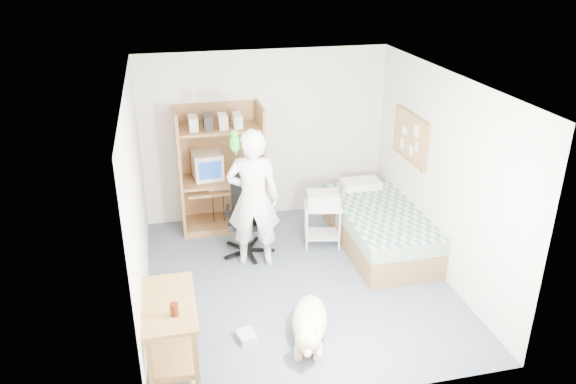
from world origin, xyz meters
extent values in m
plane|color=#414858|center=(0.00, 0.00, 0.00)|extent=(4.00, 4.00, 0.00)
cube|color=beige|center=(0.00, 2.00, 1.25)|extent=(3.60, 0.02, 2.50)
cube|color=beige|center=(1.80, 0.00, 1.25)|extent=(0.02, 4.00, 2.50)
cube|color=beige|center=(-1.80, 0.00, 1.25)|extent=(0.02, 4.00, 2.50)
cube|color=white|center=(0.00, 0.00, 2.50)|extent=(3.60, 4.00, 0.02)
cube|color=brown|center=(-1.28, 1.70, 0.90)|extent=(0.04, 0.60, 1.80)
cube|color=brown|center=(-0.12, 1.70, 0.90)|extent=(0.04, 0.60, 1.80)
cube|color=brown|center=(-0.70, 1.99, 0.90)|extent=(1.20, 0.02, 1.80)
cube|color=brown|center=(-0.70, 1.70, 0.74)|extent=(1.12, 0.60, 0.04)
cube|color=brown|center=(-0.70, 1.62, 0.64)|extent=(1.00, 0.50, 0.03)
cube|color=brown|center=(-0.70, 1.70, 1.50)|extent=(1.12, 0.55, 0.03)
cube|color=brown|center=(-0.70, 1.70, 0.05)|extent=(1.12, 0.60, 0.10)
cube|color=brown|center=(1.30, 0.60, 0.18)|extent=(1.00, 2.00, 0.36)
cube|color=#2C7575|center=(1.30, 0.60, 0.46)|extent=(1.02, 2.02, 0.20)
cube|color=white|center=(1.30, 1.40, 0.60)|extent=(0.55, 0.35, 0.12)
cube|color=brown|center=(-1.55, -1.20, 0.73)|extent=(0.50, 1.00, 0.04)
cube|color=brown|center=(-1.75, -1.65, 0.35)|extent=(0.05, 0.05, 0.70)
cube|color=brown|center=(-1.35, -1.65, 0.35)|extent=(0.05, 0.05, 0.70)
cube|color=brown|center=(-1.75, -0.75, 0.35)|extent=(0.05, 0.05, 0.70)
cube|color=brown|center=(-1.35, -0.75, 0.35)|extent=(0.05, 0.05, 0.70)
cube|color=brown|center=(-1.55, -1.20, 0.20)|extent=(0.46, 0.92, 0.03)
cube|color=olive|center=(1.78, 0.90, 1.45)|extent=(0.03, 0.90, 0.60)
cube|color=brown|center=(1.77, 0.90, 1.76)|extent=(0.04, 0.94, 0.04)
cube|color=brown|center=(1.77, 0.90, 1.14)|extent=(0.04, 0.94, 0.04)
cylinder|color=black|center=(-0.48, 0.83, 0.04)|extent=(0.62, 0.62, 0.06)
cylinder|color=black|center=(-0.48, 0.83, 0.24)|extent=(0.06, 0.06, 0.41)
cube|color=black|center=(-0.48, 0.83, 0.48)|extent=(0.56, 0.56, 0.08)
cube|color=black|center=(-0.43, 1.06, 0.82)|extent=(0.44, 0.15, 0.57)
cube|color=black|center=(-0.74, 0.88, 0.64)|extent=(0.10, 0.31, 0.04)
cube|color=black|center=(-0.23, 0.77, 0.64)|extent=(0.10, 0.31, 0.04)
imported|color=white|center=(-0.43, 0.58, 0.91)|extent=(0.74, 0.56, 1.82)
ellipsoid|color=#16991F|center=(-0.63, 0.60, 1.65)|extent=(0.13, 0.13, 0.21)
sphere|color=#16991F|center=(-0.64, 0.56, 1.78)|extent=(0.09, 0.09, 0.09)
cone|color=red|center=(-0.65, 0.51, 1.78)|extent=(0.04, 0.05, 0.04)
cylinder|color=#16991F|center=(-0.62, 0.65, 1.52)|extent=(0.06, 0.15, 0.13)
ellipsoid|color=beige|center=(-0.12, -1.03, 0.18)|extent=(0.60, 0.86, 0.36)
sphere|color=beige|center=(-0.25, -1.45, 0.26)|extent=(0.26, 0.26, 0.26)
cone|color=beige|center=(-0.32, -1.45, 0.39)|extent=(0.08, 0.08, 0.10)
cone|color=beige|center=(-0.20, -1.49, 0.39)|extent=(0.08, 0.08, 0.10)
ellipsoid|color=beige|center=(-0.29, -1.56, 0.22)|extent=(0.13, 0.16, 0.09)
cylinder|color=beige|center=(0.01, -0.63, 0.11)|extent=(0.14, 0.26, 0.13)
cube|color=silver|center=(0.56, 0.85, 0.58)|extent=(0.57, 0.49, 0.04)
cube|color=silver|center=(0.56, 0.85, 0.15)|extent=(0.52, 0.45, 0.03)
cylinder|color=silver|center=(0.34, 0.68, 0.29)|extent=(0.03, 0.03, 0.58)
cylinder|color=silver|center=(0.78, 0.68, 0.29)|extent=(0.03, 0.03, 0.58)
cylinder|color=silver|center=(0.34, 1.02, 0.29)|extent=(0.03, 0.03, 0.58)
cylinder|color=silver|center=(0.78, 1.02, 0.29)|extent=(0.03, 0.03, 0.58)
cube|color=beige|center=(0.56, 0.85, 0.69)|extent=(0.48, 0.40, 0.18)
cube|color=beige|center=(-0.89, 1.75, 0.96)|extent=(0.43, 0.45, 0.38)
cube|color=navy|center=(-0.87, 1.54, 0.96)|extent=(0.32, 0.04, 0.26)
cube|color=beige|center=(-0.68, 1.58, 0.67)|extent=(0.45, 0.16, 0.03)
cylinder|color=gold|center=(-0.35, 1.65, 0.82)|extent=(0.08, 0.08, 0.12)
cylinder|color=#40160A|center=(-1.50, -1.42, 0.81)|extent=(0.08, 0.08, 0.12)
cube|color=#A8A7A3|center=(-0.79, -0.97, 0.04)|extent=(0.23, 0.26, 0.08)
camera|label=1|loc=(-1.44, -5.73, 3.82)|focal=35.00mm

